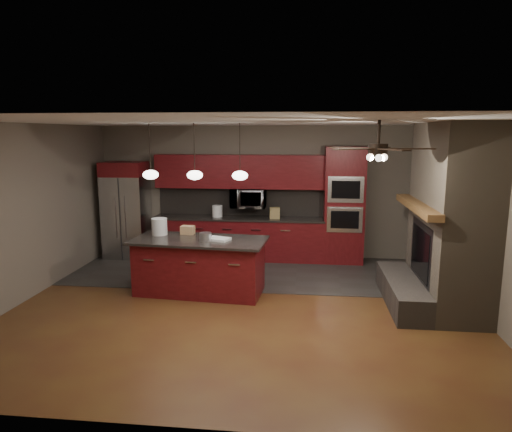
# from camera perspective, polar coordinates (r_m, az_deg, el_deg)

# --- Properties ---
(ground) EXTENTS (7.00, 7.00, 0.00)m
(ground) POSITION_cam_1_polar(r_m,az_deg,el_deg) (7.20, -1.52, -11.19)
(ground) COLOR brown
(ground) RESTS_ON ground
(ceiling) EXTENTS (7.00, 6.00, 0.02)m
(ceiling) POSITION_cam_1_polar(r_m,az_deg,el_deg) (6.70, -1.64, 11.69)
(ceiling) COLOR white
(ceiling) RESTS_ON back_wall
(back_wall) EXTENTS (7.00, 0.02, 2.80)m
(back_wall) POSITION_cam_1_polar(r_m,az_deg,el_deg) (9.76, 0.82, 3.01)
(back_wall) COLOR #645C50
(back_wall) RESTS_ON ground
(right_wall) EXTENTS (0.02, 6.00, 2.80)m
(right_wall) POSITION_cam_1_polar(r_m,az_deg,el_deg) (7.23, 27.09, -0.70)
(right_wall) COLOR #645C50
(right_wall) RESTS_ON ground
(left_wall) EXTENTS (0.02, 6.00, 2.80)m
(left_wall) POSITION_cam_1_polar(r_m,az_deg,el_deg) (8.07, -27.04, 0.34)
(left_wall) COLOR #645C50
(left_wall) RESTS_ON ground
(slate_tile_patch) EXTENTS (7.00, 2.40, 0.01)m
(slate_tile_patch) POSITION_cam_1_polar(r_m,az_deg,el_deg) (8.88, 0.05, -6.94)
(slate_tile_patch) COLOR #2E2C29
(slate_tile_patch) RESTS_ON ground
(fireplace_column) EXTENTS (1.30, 2.10, 2.80)m
(fireplace_column) POSITION_cam_1_polar(r_m,az_deg,el_deg) (7.47, 22.64, -0.84)
(fireplace_column) COLOR brown
(fireplace_column) RESTS_ON ground
(back_cabinetry) EXTENTS (3.59, 0.64, 2.20)m
(back_cabinetry) POSITION_cam_1_polar(r_m,az_deg,el_deg) (9.64, -2.15, -0.13)
(back_cabinetry) COLOR maroon
(back_cabinetry) RESTS_ON ground
(oven_tower) EXTENTS (0.80, 0.63, 2.38)m
(oven_tower) POSITION_cam_1_polar(r_m,az_deg,el_deg) (9.47, 10.93, 1.33)
(oven_tower) COLOR maroon
(oven_tower) RESTS_ON ground
(microwave) EXTENTS (0.73, 0.41, 0.50)m
(microwave) POSITION_cam_1_polar(r_m,az_deg,el_deg) (9.56, -0.97, 2.25)
(microwave) COLOR silver
(microwave) RESTS_ON back_cabinetry
(refrigerator) EXTENTS (0.87, 0.75, 2.05)m
(refrigerator) POSITION_cam_1_polar(r_m,az_deg,el_deg) (10.13, -15.87, 0.74)
(refrigerator) COLOR silver
(refrigerator) RESTS_ON ground
(kitchen_island) EXTENTS (2.28, 1.18, 0.92)m
(kitchen_island) POSITION_cam_1_polar(r_m,az_deg,el_deg) (7.69, -7.06, -6.20)
(kitchen_island) COLOR maroon
(kitchen_island) RESTS_ON ground
(white_bucket) EXTENTS (0.33, 0.33, 0.29)m
(white_bucket) POSITION_cam_1_polar(r_m,az_deg,el_deg) (7.99, -11.98, -1.30)
(white_bucket) COLOR silver
(white_bucket) RESTS_ON kitchen_island
(paint_can) EXTENTS (0.21, 0.21, 0.13)m
(paint_can) POSITION_cam_1_polar(r_m,az_deg,el_deg) (7.44, -6.35, -2.58)
(paint_can) COLOR silver
(paint_can) RESTS_ON kitchen_island
(paint_tray) EXTENTS (0.43, 0.37, 0.04)m
(paint_tray) POSITION_cam_1_polar(r_m,az_deg,el_deg) (7.47, -4.75, -2.88)
(paint_tray) COLOR white
(paint_tray) RESTS_ON kitchen_island
(cardboard_box) EXTENTS (0.24, 0.18, 0.14)m
(cardboard_box) POSITION_cam_1_polar(r_m,az_deg,el_deg) (7.97, -8.53, -1.73)
(cardboard_box) COLOR tan
(cardboard_box) RESTS_ON kitchen_island
(counter_bucket) EXTENTS (0.23, 0.23, 0.24)m
(counter_bucket) POSITION_cam_1_polar(r_m,az_deg,el_deg) (9.65, -4.86, 0.62)
(counter_bucket) COLOR white
(counter_bucket) RESTS_ON back_cabinetry
(counter_box) EXTENTS (0.22, 0.18, 0.23)m
(counter_box) POSITION_cam_1_polar(r_m,az_deg,el_deg) (9.45, 2.35, 0.39)
(counter_box) COLOR #9C8550
(counter_box) RESTS_ON back_cabinetry
(pendant_left) EXTENTS (0.26, 0.26, 0.92)m
(pendant_left) POSITION_cam_1_polar(r_m,az_deg,el_deg) (7.80, -13.03, 5.09)
(pendant_left) COLOR black
(pendant_left) RESTS_ON ceiling
(pendant_center) EXTENTS (0.26, 0.26, 0.92)m
(pendant_center) POSITION_cam_1_polar(r_m,az_deg,el_deg) (7.59, -7.65, 5.12)
(pendant_center) COLOR black
(pendant_center) RESTS_ON ceiling
(pendant_right) EXTENTS (0.26, 0.26, 0.92)m
(pendant_right) POSITION_cam_1_polar(r_m,az_deg,el_deg) (7.44, -2.02, 5.11)
(pendant_right) COLOR black
(pendant_right) RESTS_ON ceiling
(ceiling_fan) EXTENTS (1.27, 1.33, 0.41)m
(ceiling_fan) POSITION_cam_1_polar(r_m,az_deg,el_deg) (5.91, 15.02, 8.21)
(ceiling_fan) COLOR black
(ceiling_fan) RESTS_ON ceiling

